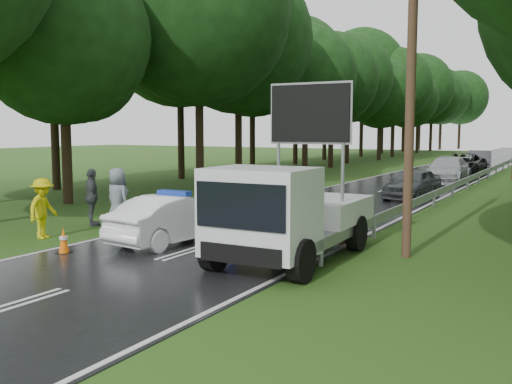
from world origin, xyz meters
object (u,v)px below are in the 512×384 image
Objects in this scene: officer at (288,201)px; queue_car_first at (413,184)px; queue_car_second at (447,170)px; queue_car_third at (461,165)px; queue_car_fourth at (479,161)px; police_sedan at (175,220)px; work_truck at (286,214)px; barrier at (249,206)px; civilian at (227,210)px.

officer reaches higher than queue_car_first.
officer reaches higher than queue_car_second.
officer is 18.57m from queue_car_second.
officer is at bearing -94.29° from queue_car_first.
queue_car_third is 6.60m from queue_car_fourth.
police_sedan is 0.89× the size of queue_car_fourth.
officer is at bearing -103.70° from police_sedan.
queue_car_second is (-0.80, 23.22, -0.40)m from work_truck.
police_sedan is 0.77× the size of work_truck.
queue_car_first is (3.21, 13.91, 0.04)m from police_sedan.
queue_car_fourth is (-0.82, 35.82, -0.40)m from work_truck.
queue_car_second is at bearing -91.25° from police_sedan.
barrier is at bearing -97.73° from queue_car_first.
work_truck is at bearing 178.52° from police_sedan.
civilian is at bearing -94.06° from queue_car_third.
work_truck reaches higher than barrier.
queue_car_third is (-1.03, 29.22, -0.38)m from work_truck.
queue_car_fourth is at bearing 89.32° from queue_car_second.
queue_car_first is (2.55, 10.83, -0.04)m from barrier.
officer is (0.87, 1.10, 0.10)m from barrier.
barrier is 0.40× the size of queue_car_third.
queue_car_first reaches higher than barrier.
officer is 0.29× the size of queue_car_third.
queue_car_fourth is (-0.20, 21.38, 0.07)m from queue_car_first.
work_truck is 23.24m from queue_car_second.
queue_car_first is 8.78m from queue_car_second.
queue_car_second is 12.60m from queue_car_fourth.
police_sedan is 1.70m from civilian.
queue_car_fourth is (-0.03, 12.60, 0.00)m from queue_car_second.
queue_car_fourth is at bearing -88.49° from police_sedan.
queue_car_first is at bearing -88.31° from queue_car_third.
officer is (-2.31, 4.71, -0.33)m from work_truck.
police_sedan reaches higher than barrier.
officer is at bearing -98.97° from queue_car_fourth.
officer is 0.41× the size of queue_car_first.
work_truck is 35.83m from queue_car_fourth.
work_truck is (3.84, -0.53, 0.51)m from police_sedan.
queue_car_second is (3.04, 22.69, 0.10)m from police_sedan.
work_truck is at bearing -66.85° from barrier.
queue_car_third is at bearing 90.68° from civilian.
queue_car_fourth reaches higher than police_sedan.
officer is (1.53, 4.18, 0.18)m from police_sedan.
work_truck is 29.24m from queue_car_third.
queue_car_second is at bearing -87.63° from queue_car_third.
queue_car_second is (2.22, 21.20, -0.04)m from civilian.
barrier is at bearing 20.38° from officer.
officer is 0.32× the size of queue_car_second.
queue_car_third reaches higher than queue_car_fourth.
queue_car_second is (1.51, 18.51, -0.07)m from officer.
civilian is at bearing 144.95° from work_truck.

